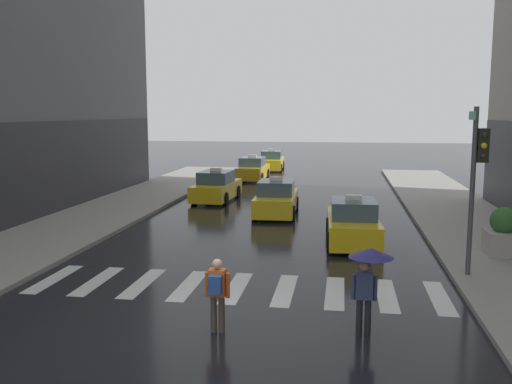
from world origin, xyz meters
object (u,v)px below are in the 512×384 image
Objects in this scene: pedestrian_with_umbrella at (369,268)px; pedestrian_with_backpack at (217,290)px; traffic_light_pole at (477,167)px; taxi_fifth at (272,161)px; taxi_fourth at (253,170)px; taxi_third at (216,187)px; planter_near_corner at (504,233)px; taxi_lead at (353,223)px; taxi_second at (276,199)px.

pedestrian_with_backpack is (-3.23, -0.35, -0.54)m from pedestrian_with_umbrella.
pedestrian_with_umbrella is at bearing -124.28° from traffic_light_pole.
pedestrian_with_umbrella is 1.18× the size of pedestrian_with_backpack.
taxi_fifth is 2.38× the size of pedestrian_with_umbrella.
traffic_light_pole is at bearing -66.17° from taxi_fourth.
traffic_light_pole is 2.47× the size of pedestrian_with_umbrella.
taxi_third is 2.38× the size of pedestrian_with_umbrella.
pedestrian_with_backpack is (3.25, -34.82, 0.25)m from taxi_fifth.
taxi_fifth is 2.88× the size of planter_near_corner.
pedestrian_with_umbrella is at bearing 6.10° from pedestrian_with_backpack.
taxi_third is at bearing 128.74° from taxi_lead.
taxi_third is 16.72m from taxi_fifth.
taxi_lead and taxi_fourth have the same top height.
traffic_light_pole reaches higher than planter_near_corner.
traffic_light_pole is at bearing -72.13° from taxi_fifth.
pedestrian_with_umbrella reaches higher than taxi_third.
taxi_lead is at bearing 71.45° from pedestrian_with_backpack.
planter_near_corner is at bearing -40.00° from taxi_second.
taxi_third is at bearing 135.27° from taxi_second.
pedestrian_with_umbrella reaches higher than pedestrian_with_backpack.
taxi_fourth is 2.86× the size of planter_near_corner.
taxi_fourth reaches higher than pedestrian_with_backpack.
taxi_fourth is 28.14m from pedestrian_with_backpack.
taxi_third and taxi_fifth have the same top height.
planter_near_corner is at bearing -67.87° from taxi_fifth.
planter_near_corner is at bearing 56.78° from pedestrian_with_umbrella.
planter_near_corner is (11.13, -27.38, 0.15)m from taxi_fifth.
taxi_second and taxi_third have the same top height.
pedestrian_with_backpack is at bearing -88.31° from taxi_second.
taxi_second is 2.86× the size of planter_near_corner.
traffic_light_pole is 11.92m from taxi_second.
taxi_lead is 9.61m from pedestrian_with_backpack.
taxi_second is 2.77× the size of pedestrian_with_backpack.
pedestrian_with_umbrella is at bearing -75.78° from taxi_fourth.
taxi_fourth is 2.36× the size of pedestrian_with_umbrella.
pedestrian_with_backpack is 1.03× the size of planter_near_corner.
traffic_light_pole is 25.20m from taxi_fourth.
taxi_lead is 26.47m from taxi_fifth.
traffic_light_pole reaches higher than taxi_fifth.
taxi_fifth is 2.79× the size of pedestrian_with_backpack.
taxi_fourth is 0.99× the size of taxi_fifth.
planter_near_corner reaches higher than pedestrian_with_backpack.
taxi_fifth is (-6.31, 25.71, 0.00)m from taxi_lead.
pedestrian_with_backpack is at bearing -82.34° from taxi_fourth.
taxi_second reaches higher than planter_near_corner.
taxi_second is at bearing 104.56° from pedestrian_with_umbrella.
taxi_fourth is at bearing -94.11° from taxi_fifth.
taxi_third is 1.01× the size of taxi_fourth.
traffic_light_pole is 5.89m from taxi_lead.
taxi_fourth is at bearing 87.49° from taxi_third.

